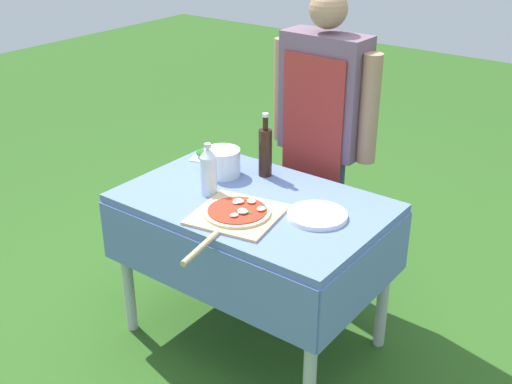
% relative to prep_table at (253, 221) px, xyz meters
% --- Properties ---
extents(ground_plane, '(12.00, 12.00, 0.00)m').
position_rel_prep_table_xyz_m(ground_plane, '(0.00, 0.00, -0.63)').
color(ground_plane, '#2D5B1E').
extents(prep_table, '(1.16, 0.76, 0.74)m').
position_rel_prep_table_xyz_m(prep_table, '(0.00, 0.00, 0.00)').
color(prep_table, '#607AB7').
rests_on(prep_table, ground).
extents(person_cook, '(0.58, 0.20, 1.55)m').
position_rel_prep_table_xyz_m(person_cook, '(-0.01, 0.58, 0.29)').
color(person_cook, '#333D56').
rests_on(person_cook, ground).
extents(pizza_on_peel, '(0.40, 0.62, 0.05)m').
position_rel_prep_table_xyz_m(pizza_on_peel, '(0.04, -0.17, 0.12)').
color(pizza_on_peel, '#D1B27F').
rests_on(pizza_on_peel, prep_table).
extents(oil_bottle, '(0.06, 0.06, 0.31)m').
position_rel_prep_table_xyz_m(oil_bottle, '(-0.11, 0.24, 0.23)').
color(oil_bottle, black).
rests_on(oil_bottle, prep_table).
extents(water_bottle, '(0.07, 0.07, 0.24)m').
position_rel_prep_table_xyz_m(water_bottle, '(-0.19, -0.07, 0.22)').
color(water_bottle, silver).
rests_on(water_bottle, prep_table).
extents(herb_container, '(0.23, 0.19, 0.05)m').
position_rel_prep_table_xyz_m(herb_container, '(-0.44, 0.24, 0.13)').
color(herb_container, silver).
rests_on(herb_container, prep_table).
extents(mixing_tub, '(0.17, 0.17, 0.13)m').
position_rel_prep_table_xyz_m(mixing_tub, '(-0.27, 0.12, 0.17)').
color(mixing_tub, silver).
rests_on(mixing_tub, prep_table).
extents(plate_stack, '(0.25, 0.25, 0.02)m').
position_rel_prep_table_xyz_m(plate_stack, '(0.31, 0.02, 0.12)').
color(plate_stack, white).
rests_on(plate_stack, prep_table).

